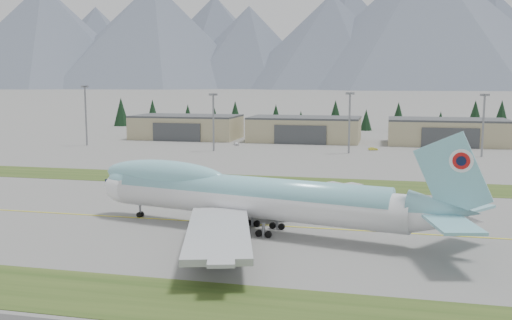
% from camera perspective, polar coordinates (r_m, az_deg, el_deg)
% --- Properties ---
extents(ground, '(7000.00, 7000.00, 0.00)m').
position_cam_1_polar(ground, '(104.68, 1.27, -6.56)').
color(ground, slate).
rests_on(ground, ground).
extents(grass_strip_near, '(400.00, 14.00, 0.08)m').
position_cam_1_polar(grass_strip_near, '(69.69, -5.32, -14.12)').
color(grass_strip_near, '#2B4518').
rests_on(grass_strip_near, ground).
extents(grass_strip_far, '(400.00, 18.00, 0.08)m').
position_cam_1_polar(grass_strip_far, '(148.05, 4.82, -2.33)').
color(grass_strip_far, '#2B4518').
rests_on(grass_strip_far, ground).
extents(taxiway_line_main, '(400.00, 0.40, 0.02)m').
position_cam_1_polar(taxiway_line_main, '(104.68, 1.27, -6.56)').
color(taxiway_line_main, yellow).
rests_on(taxiway_line_main, ground).
extents(boeing_747_freighter, '(71.97, 60.51, 18.88)m').
position_cam_1_polar(boeing_747_freighter, '(99.80, -0.69, -3.61)').
color(boeing_747_freighter, white).
rests_on(boeing_747_freighter, ground).
extents(hangar_left, '(48.00, 26.60, 10.80)m').
position_cam_1_polar(hangar_left, '(265.95, -6.95, 3.31)').
color(hangar_left, tan).
rests_on(hangar_left, ground).
extents(hangar_center, '(48.00, 26.60, 10.80)m').
position_cam_1_polar(hangar_center, '(252.56, 4.88, 3.10)').
color(hangar_center, tan).
rests_on(hangar_center, ground).
extents(hangar_right, '(48.00, 26.60, 10.80)m').
position_cam_1_polar(hangar_right, '(251.23, 18.57, 2.70)').
color(hangar_right, tan).
rests_on(hangar_right, ground).
extents(floodlight_masts, '(183.45, 10.15, 24.54)m').
position_cam_1_polar(floodlight_masts, '(210.21, 7.06, 5.02)').
color(floodlight_masts, gray).
rests_on(floodlight_masts, ground).
extents(service_vehicle_a, '(3.19, 3.82, 1.23)m').
position_cam_1_polar(service_vehicle_a, '(236.58, -1.99, 1.50)').
color(service_vehicle_a, white).
rests_on(service_vehicle_a, ground).
extents(service_vehicle_b, '(3.78, 2.05, 1.18)m').
position_cam_1_polar(service_vehicle_b, '(223.00, 11.62, 0.96)').
color(service_vehicle_b, gold).
rests_on(service_vehicle_b, ground).
extents(service_vehicle_c, '(1.99, 3.78, 1.04)m').
position_cam_1_polar(service_vehicle_c, '(221.84, 20.03, 0.61)').
color(service_vehicle_c, '#9E9EA2').
rests_on(service_vehicle_c, ground).
extents(conifer_belt, '(270.88, 15.68, 16.89)m').
position_cam_1_polar(conifer_belt, '(313.76, 7.65, 4.36)').
color(conifer_belt, black).
rests_on(conifer_belt, ground).
extents(mountain_ridge_front, '(4219.34, 1128.40, 501.21)m').
position_cam_1_polar(mountain_ridge_front, '(2287.33, 10.15, 12.54)').
color(mountain_ridge_front, '#50576B').
rests_on(mountain_ridge_front, ground).
extents(mountain_ridge_rear, '(4399.37, 1040.69, 520.34)m').
position_cam_1_polar(mountain_ridge_rear, '(3008.52, 14.93, 11.74)').
color(mountain_ridge_rear, '#50576B').
rests_on(mountain_ridge_rear, ground).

